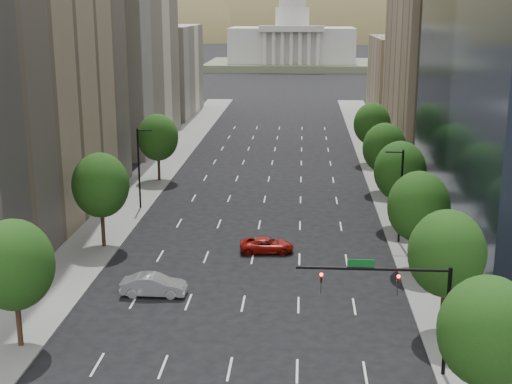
% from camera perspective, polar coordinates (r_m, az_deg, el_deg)
% --- Properties ---
extents(sidewalk_left, '(6.00, 200.00, 0.15)m').
position_cam_1_polar(sidewalk_left, '(75.32, -11.59, -2.31)').
color(sidewalk_left, slate).
rests_on(sidewalk_left, ground).
extents(sidewalk_right, '(6.00, 200.00, 0.15)m').
position_cam_1_polar(sidewalk_right, '(73.55, 12.43, -2.77)').
color(sidewalk_right, slate).
rests_on(sidewalk_right, ground).
extents(midrise_cream_left, '(14.00, 30.00, 35.00)m').
position_cam_1_polar(midrise_cream_left, '(116.21, -11.05, 12.35)').
color(midrise_cream_left, beige).
rests_on(midrise_cream_left, ground).
extents(filler_left, '(14.00, 26.00, 18.00)m').
position_cam_1_polar(filler_left, '(148.85, -7.67, 9.66)').
color(filler_left, beige).
rests_on(filler_left, ground).
extents(parking_tan_right, '(14.00, 30.00, 30.00)m').
position_cam_1_polar(parking_tan_right, '(111.55, 14.77, 10.77)').
color(parking_tan_right, '#8C7759').
rests_on(parking_tan_right, ground).
extents(filler_right, '(14.00, 26.00, 16.00)m').
position_cam_1_polar(filler_right, '(144.55, 12.18, 8.92)').
color(filler_right, '#8C7759').
rests_on(filler_right, ground).
extents(tree_right_0, '(5.20, 5.20, 8.39)m').
position_cam_1_polar(tree_right_0, '(39.30, 18.11, -10.62)').
color(tree_right_0, '#382316').
rests_on(tree_right_0, ground).
extents(tree_right_1, '(5.20, 5.20, 8.75)m').
position_cam_1_polar(tree_right_1, '(49.09, 15.09, -4.81)').
color(tree_right_1, '#382316').
rests_on(tree_right_1, ground).
extents(tree_right_2, '(5.20, 5.20, 8.61)m').
position_cam_1_polar(tree_right_2, '(60.40, 12.94, -1.15)').
color(tree_right_2, '#382316').
rests_on(tree_right_2, ground).
extents(tree_right_3, '(5.20, 5.20, 8.89)m').
position_cam_1_polar(tree_right_3, '(71.84, 11.50, 1.67)').
color(tree_right_3, '#382316').
rests_on(tree_right_3, ground).
extents(tree_right_4, '(5.20, 5.20, 8.46)m').
position_cam_1_polar(tree_right_4, '(85.52, 10.29, 3.50)').
color(tree_right_4, '#382316').
rests_on(tree_right_4, ground).
extents(tree_right_5, '(5.20, 5.20, 8.75)m').
position_cam_1_polar(tree_right_5, '(101.14, 9.32, 5.42)').
color(tree_right_5, '#382316').
rests_on(tree_right_5, ground).
extents(tree_left_0, '(5.20, 5.20, 8.75)m').
position_cam_1_polar(tree_left_0, '(47.97, -18.91, -5.57)').
color(tree_left_0, '#382316').
rests_on(tree_left_0, ground).
extents(tree_left_1, '(5.20, 5.20, 8.97)m').
position_cam_1_polar(tree_left_1, '(65.95, -12.39, 0.53)').
color(tree_left_1, '#382316').
rests_on(tree_left_1, ground).
extents(tree_left_2, '(5.20, 5.20, 8.68)m').
position_cam_1_polar(tree_left_2, '(90.70, -7.90, 4.37)').
color(tree_left_2, '#382316').
rests_on(tree_left_2, ground).
extents(streetlight_rn, '(1.70, 0.20, 9.00)m').
position_cam_1_polar(streetlight_rn, '(67.20, 11.53, -0.15)').
color(streetlight_rn, black).
rests_on(streetlight_rn, ground).
extents(streetlight_ln, '(1.70, 0.20, 9.00)m').
position_cam_1_polar(streetlight_ln, '(78.30, -9.36, 2.06)').
color(streetlight_ln, black).
rests_on(streetlight_ln, ground).
extents(traffic_signal, '(9.12, 0.40, 7.38)m').
position_cam_1_polar(traffic_signal, '(43.18, 11.98, -8.16)').
color(traffic_signal, black).
rests_on(traffic_signal, ground).
extents(capitol, '(60.00, 40.00, 35.20)m').
position_cam_1_polar(capitol, '(259.47, 2.91, 11.77)').
color(capitol, '#596647').
rests_on(capitol, ground).
extents(foothills, '(720.00, 413.00, 263.00)m').
position_cam_1_polar(foothills, '(612.44, 6.70, 9.01)').
color(foothills, brown).
rests_on(foothills, ground).
extents(car_silver, '(5.07, 1.78, 1.67)m').
position_cam_1_polar(car_silver, '(55.82, -8.21, -7.42)').
color(car_silver, '#A4A5AA').
rests_on(car_silver, ground).
extents(car_red_far, '(5.06, 2.65, 1.36)m').
position_cam_1_polar(car_red_far, '(64.66, 0.87, -4.29)').
color(car_red_far, maroon).
rests_on(car_red_far, ground).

